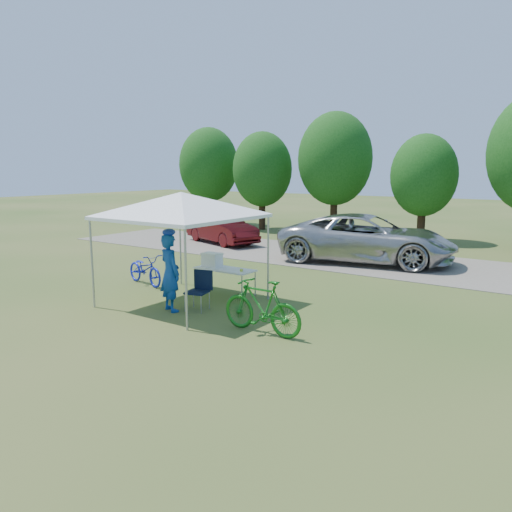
# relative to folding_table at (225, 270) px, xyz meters

# --- Properties ---
(ground) EXTENTS (100.00, 100.00, 0.00)m
(ground) POSITION_rel_folding_table_xyz_m (-0.23, -1.36, -0.63)
(ground) COLOR #2D5119
(ground) RESTS_ON ground
(gravel_strip) EXTENTS (24.00, 5.00, 0.02)m
(gravel_strip) POSITION_rel_folding_table_xyz_m (-0.23, 6.64, -0.62)
(gravel_strip) COLOR gray
(gravel_strip) RESTS_ON ground
(canopy) EXTENTS (4.53, 4.53, 3.00)m
(canopy) POSITION_rel_folding_table_xyz_m (-0.23, -1.36, 2.02)
(canopy) COLOR #A5A5AA
(canopy) RESTS_ON ground
(treeline) EXTENTS (24.89, 4.28, 6.30)m
(treeline) POSITION_rel_folding_table_xyz_m (-0.52, 12.69, 2.90)
(treeline) COLOR #382314
(treeline) RESTS_ON ground
(folding_table) EXTENTS (1.64, 0.68, 0.67)m
(folding_table) POSITION_rel_folding_table_xyz_m (0.00, 0.00, 0.00)
(folding_table) COLOR white
(folding_table) RESTS_ON ground
(folding_chair) EXTENTS (0.57, 0.59, 0.93)m
(folding_chair) POSITION_rel_folding_table_xyz_m (0.48, -1.54, -0.08)
(folding_chair) COLOR black
(folding_chair) RESTS_ON ground
(cooler) EXTENTS (0.52, 0.35, 0.37)m
(cooler) POSITION_rel_folding_table_xyz_m (-0.44, 0.00, 0.23)
(cooler) COLOR white
(cooler) RESTS_ON folding_table
(ice_cream_cup) EXTENTS (0.08, 0.08, 0.06)m
(ice_cream_cup) POSITION_rel_folding_table_xyz_m (0.58, -0.05, 0.07)
(ice_cream_cup) COLOR #C2D832
(ice_cream_cup) RESTS_ON folding_table
(cyclist) EXTENTS (0.77, 0.63, 1.82)m
(cyclist) POSITION_rel_folding_table_xyz_m (-0.01, -2.01, 0.28)
(cyclist) COLOR navy
(cyclist) RESTS_ON ground
(bike_blue) EXTENTS (1.79, 0.96, 0.89)m
(bike_blue) POSITION_rel_folding_table_xyz_m (-2.53, -0.49, -0.19)
(bike_blue) COLOR #1521BD
(bike_blue) RESTS_ON ground
(bike_green) EXTENTS (1.86, 0.55, 1.11)m
(bike_green) POSITION_rel_folding_table_xyz_m (2.64, -2.14, -0.07)
(bike_green) COLOR #176819
(bike_green) RESTS_ON ground
(minivan) EXTENTS (6.49, 3.92, 1.68)m
(minivan) POSITION_rel_folding_table_xyz_m (1.31, 6.37, 0.23)
(minivan) COLOR #B4B3AF
(minivan) RESTS_ON gravel_strip
(sedan) EXTENTS (4.24, 2.60, 1.32)m
(sedan) POSITION_rel_folding_table_xyz_m (-5.73, 6.98, 0.05)
(sedan) COLOR #4E0D0F
(sedan) RESTS_ON gravel_strip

